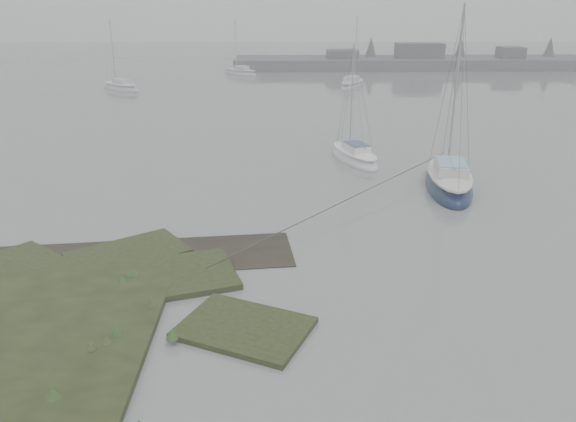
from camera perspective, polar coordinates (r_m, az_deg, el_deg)
The scene contains 7 objects.
ground at distance 44.99m, azimuth -3.00°, elevation 9.57°, with size 160.00×160.00×0.00m, color slate.
far_shoreline at distance 80.52m, azimuth 17.82°, elevation 14.25°, with size 60.00×8.00×4.15m.
sailboat_main at distance 28.70m, azimuth 15.99°, elevation 2.80°, with size 3.18×6.80×9.23m.
sailboat_white at distance 32.53m, azimuth 6.75°, elevation 5.43°, with size 3.14×5.18×6.94m.
sailboat_far_a at distance 60.74m, azimuth -16.63°, elevation 11.91°, with size 5.09×4.63×7.34m.
sailboat_far_b at distance 60.34m, azimuth 6.54°, elevation 12.58°, with size 4.01×5.70×7.72m.
sailboat_far_c at distance 70.60m, azimuth -4.84°, elevation 13.81°, with size 4.86×4.32×6.94m.
Camera 1 is at (1.46, -14.10, 8.79)m, focal length 35.00 mm.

